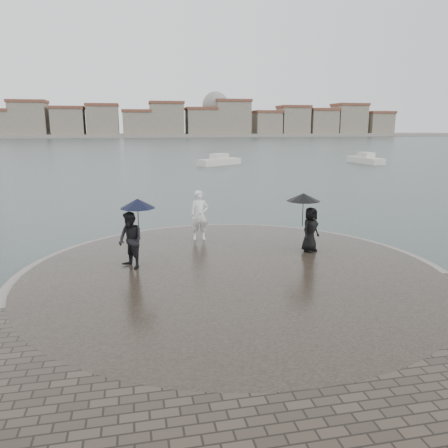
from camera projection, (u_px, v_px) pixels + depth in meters
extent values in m
plane|color=#2B3835|center=(270.00, 338.00, 9.39)|extent=(400.00, 400.00, 0.00)
cylinder|color=gray|center=(233.00, 277.00, 12.69)|extent=(12.50, 12.50, 0.32)
cylinder|color=#2D261E|center=(233.00, 276.00, 12.69)|extent=(11.90, 11.90, 0.36)
imported|color=white|center=(199.00, 215.00, 15.86)|extent=(0.68, 0.46, 1.82)
imported|color=black|center=(130.00, 240.00, 12.70)|extent=(0.98, 1.03, 1.67)
cylinder|color=black|center=(138.00, 222.00, 12.74)|extent=(0.02, 0.02, 0.90)
cone|color=black|center=(138.00, 203.00, 12.61)|extent=(1.03, 1.03, 0.28)
imported|color=black|center=(310.00, 229.00, 14.41)|extent=(0.87, 0.79, 1.49)
cylinder|color=black|center=(303.00, 213.00, 14.33)|extent=(0.02, 0.02, 0.90)
cone|color=black|center=(303.00, 197.00, 14.22)|extent=(1.12, 1.12, 0.26)
cube|color=gray|center=(137.00, 136.00, 164.74)|extent=(260.00, 20.00, 1.20)
cube|color=gray|center=(29.00, 121.00, 153.20)|extent=(12.00, 10.00, 12.00)
cube|color=brown|center=(28.00, 101.00, 151.76)|extent=(12.60, 10.60, 1.00)
cube|color=gray|center=(69.00, 124.00, 156.05)|extent=(11.00, 10.00, 10.00)
cube|color=brown|center=(67.00, 108.00, 154.83)|extent=(11.60, 10.60, 1.00)
cube|color=gray|center=(103.00, 122.00, 158.37)|extent=(11.00, 10.00, 11.00)
cube|color=brown|center=(102.00, 105.00, 157.04)|extent=(11.60, 10.60, 1.00)
cube|color=gray|center=(137.00, 125.00, 161.02)|extent=(10.00, 10.00, 9.00)
cube|color=brown|center=(136.00, 111.00, 159.91)|extent=(10.60, 10.60, 1.00)
cube|color=gray|center=(167.00, 121.00, 162.91)|extent=(12.00, 10.00, 12.00)
cube|color=brown|center=(166.00, 103.00, 161.47)|extent=(12.60, 10.60, 1.00)
cube|color=gray|center=(201.00, 124.00, 165.77)|extent=(11.00, 10.00, 10.00)
cube|color=brown|center=(201.00, 109.00, 164.55)|extent=(11.60, 10.60, 1.00)
cube|color=gray|center=(232.00, 120.00, 167.86)|extent=(13.00, 10.00, 13.00)
cube|color=brown|center=(232.00, 101.00, 166.31)|extent=(13.60, 10.60, 1.00)
cube|color=gray|center=(266.00, 125.00, 171.14)|extent=(10.00, 10.00, 9.00)
cube|color=brown|center=(267.00, 112.00, 170.03)|extent=(10.60, 10.60, 1.00)
cube|color=gray|center=(293.00, 122.00, 173.15)|extent=(11.00, 10.00, 11.00)
cube|color=brown|center=(294.00, 107.00, 171.82)|extent=(11.60, 10.60, 1.00)
cube|color=gray|center=(321.00, 124.00, 175.69)|extent=(11.00, 10.00, 10.00)
cube|color=brown|center=(322.00, 110.00, 174.47)|extent=(11.60, 10.60, 1.00)
cube|color=gray|center=(349.00, 121.00, 177.89)|extent=(12.00, 10.00, 12.00)
cube|color=brown|center=(350.00, 105.00, 176.45)|extent=(12.60, 10.60, 1.00)
cube|color=gray|center=(377.00, 125.00, 180.86)|extent=(10.00, 10.00, 9.00)
cube|color=brown|center=(378.00, 113.00, 179.75)|extent=(10.60, 10.60, 1.00)
sphere|color=gray|center=(215.00, 105.00, 167.34)|extent=(10.00, 10.00, 10.00)
cube|color=beige|center=(365.00, 161.00, 52.29)|extent=(2.16, 5.64, 0.90)
cube|color=beige|center=(366.00, 156.00, 52.16)|extent=(1.40, 2.11, 0.90)
cube|color=beige|center=(219.00, 163.00, 49.90)|extent=(5.52, 4.25, 0.90)
cube|color=beige|center=(219.00, 158.00, 49.77)|extent=(2.33, 2.07, 0.90)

